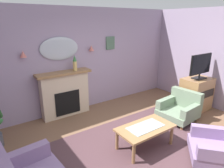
# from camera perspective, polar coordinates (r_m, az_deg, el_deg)

# --- Properties ---
(floor) EXTENTS (6.88, 6.15, 0.10)m
(floor) POSITION_cam_1_polar(r_m,az_deg,el_deg) (3.99, 10.86, -19.66)
(floor) COLOR brown
(floor) RESTS_ON ground
(wall_back) EXTENTS (6.88, 0.10, 2.70)m
(wall_back) POSITION_cam_1_polar(r_m,az_deg,el_deg) (5.41, -8.46, 6.89)
(wall_back) COLOR #9E8CA8
(wall_back) RESTS_ON ground
(patterned_rug) EXTENTS (3.20, 2.40, 0.01)m
(patterned_rug) POSITION_cam_1_polar(r_m,az_deg,el_deg) (4.07, 8.82, -17.73)
(patterned_rug) COLOR #4C3338
(patterned_rug) RESTS_ON ground
(fireplace) EXTENTS (1.36, 0.36, 1.16)m
(fireplace) POSITION_cam_1_polar(r_m,az_deg,el_deg) (5.18, -13.33, -2.89)
(fireplace) COLOR beige
(fireplace) RESTS_ON ground
(mantel_vase_right) EXTENTS (0.10, 0.10, 0.39)m
(mantel_vase_right) POSITION_cam_1_polar(r_m,az_deg,el_deg) (5.05, -10.67, 6.02)
(mantel_vase_right) COLOR tan
(mantel_vase_right) RESTS_ON fireplace
(wall_mirror) EXTENTS (0.96, 0.06, 0.56)m
(wall_mirror) POSITION_cam_1_polar(r_m,az_deg,el_deg) (5.03, -14.87, 9.83)
(wall_mirror) COLOR #B2BCC6
(wall_sconce_left) EXTENTS (0.14, 0.14, 0.14)m
(wall_sconce_left) POSITION_cam_1_polar(r_m,az_deg,el_deg) (4.77, -24.27, 7.84)
(wall_sconce_left) COLOR #D17066
(wall_sconce_right) EXTENTS (0.14, 0.14, 0.14)m
(wall_sconce_right) POSITION_cam_1_polar(r_m,az_deg,el_deg) (5.35, -5.97, 10.22)
(wall_sconce_right) COLOR #D17066
(framed_picture) EXTENTS (0.28, 0.03, 0.36)m
(framed_picture) POSITION_cam_1_polar(r_m,az_deg,el_deg) (5.72, -0.49, 11.72)
(framed_picture) COLOR #4C6B56
(coffee_table) EXTENTS (1.10, 0.60, 0.45)m
(coffee_table) POSITION_cam_1_polar(r_m,az_deg,el_deg) (3.91, 9.58, -12.80)
(coffee_table) COLOR olive
(coffee_table) RESTS_ON ground
(armchair_by_coffee_table) EXTENTS (0.89, 0.88, 0.71)m
(armchair_by_coffee_table) POSITION_cam_1_polar(r_m,az_deg,el_deg) (5.21, 19.05, -6.45)
(armchair_by_coffee_table) COLOR gray
(armchair_by_coffee_table) RESTS_ON ground
(armchair_in_corner) EXTENTS (1.14, 1.14, 0.71)m
(armchair_in_corner) POSITION_cam_1_polar(r_m,az_deg,el_deg) (4.01, 28.98, -15.49)
(armchair_in_corner) COLOR gray
(armchair_in_corner) RESTS_ON ground
(tv_cabinet) EXTENTS (0.80, 0.57, 0.90)m
(tv_cabinet) POSITION_cam_1_polar(r_m,az_deg,el_deg) (5.84, 23.04, -2.74)
(tv_cabinet) COLOR olive
(tv_cabinet) RESTS_ON ground
(tv_flatscreen) EXTENTS (0.84, 0.24, 0.65)m
(tv_flatscreen) POSITION_cam_1_polar(r_m,az_deg,el_deg) (5.62, 24.19, 4.83)
(tv_flatscreen) COLOR black
(tv_flatscreen) RESTS_ON tv_cabinet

